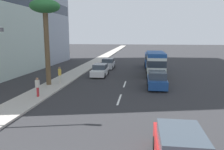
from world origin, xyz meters
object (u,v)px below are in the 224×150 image
(car_lead, at_px, (108,64))
(pedestrian_by_tree, at_px, (60,74))
(car_second, at_px, (157,80))
(palm_tree, at_px, (45,12))
(van_fourth, at_px, (151,59))
(car_fifth, at_px, (100,70))
(minibus_sixth, at_px, (155,63))
(pedestrian_mid_block, at_px, (37,86))

(car_lead, xyz_separation_m, pedestrian_by_tree, (-12.54, 3.43, 0.39))
(car_second, relative_size, pedestrian_by_tree, 2.33)
(pedestrian_by_tree, height_order, palm_tree, palm_tree)
(van_fourth, bearing_deg, car_second, -179.84)
(van_fourth, xyz_separation_m, car_fifth, (-8.96, 6.99, -0.64))
(minibus_sixth, height_order, palm_tree, palm_tree)
(pedestrian_mid_block, distance_m, palm_tree, 8.14)
(car_fifth, height_order, pedestrian_mid_block, pedestrian_mid_block)
(van_fourth, relative_size, pedestrian_by_tree, 2.87)
(minibus_sixth, xyz_separation_m, palm_tree, (-7.61, 11.59, 5.93))
(car_lead, height_order, minibus_sixth, minibus_sixth)
(van_fourth, distance_m, pedestrian_mid_block, 22.64)
(car_lead, distance_m, pedestrian_by_tree, 13.00)
(pedestrian_mid_block, bearing_deg, car_fifth, 75.52)
(pedestrian_mid_block, bearing_deg, car_lead, 81.43)
(van_fourth, height_order, car_fifth, van_fourth)
(car_fifth, bearing_deg, van_fourth, 142.01)
(car_second, distance_m, car_fifth, 9.26)
(car_fifth, bearing_deg, car_lead, 179.63)
(pedestrian_mid_block, distance_m, pedestrian_by_tree, 5.45)
(car_lead, height_order, car_fifth, car_lead)
(car_lead, xyz_separation_m, palm_tree, (-13.32, 4.38, 6.88))
(car_fifth, distance_m, pedestrian_mid_block, 11.68)
(minibus_sixth, bearing_deg, pedestrian_mid_block, 139.27)
(car_lead, relative_size, car_second, 0.99)
(car_fifth, relative_size, pedestrian_mid_block, 2.64)
(car_fifth, bearing_deg, minibus_sixth, 98.43)
(van_fourth, distance_m, pedestrian_by_tree, 18.00)
(car_fifth, bearing_deg, palm_tree, -33.57)
(car_second, xyz_separation_m, minibus_sixth, (7.09, -0.22, 0.91))
(minibus_sixth, bearing_deg, van_fourth, 1.88)
(car_second, xyz_separation_m, palm_tree, (-0.52, 11.37, 6.84))
(car_fifth, height_order, palm_tree, palm_tree)
(car_second, relative_size, van_fourth, 0.81)
(car_second, bearing_deg, minibus_sixth, -1.76)
(pedestrian_mid_block, xyz_separation_m, pedestrian_by_tree, (5.45, 0.07, 0.10))
(car_lead, xyz_separation_m, car_second, (-12.80, -6.99, 0.04))
(minibus_sixth, relative_size, pedestrian_mid_block, 3.89)
(palm_tree, bearing_deg, pedestrian_by_tree, -50.53)
(van_fourth, bearing_deg, car_lead, 107.35)
(car_fifth, height_order, pedestrian_by_tree, pedestrian_by_tree)
(car_lead, height_order, pedestrian_by_tree, pedestrian_by_tree)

